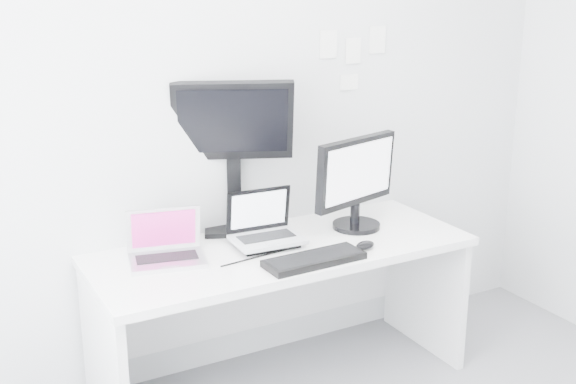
# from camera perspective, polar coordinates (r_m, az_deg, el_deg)

# --- Properties ---
(back_wall) EXTENTS (3.60, 0.00, 3.60)m
(back_wall) POSITION_cam_1_polar(r_m,az_deg,el_deg) (3.56, -3.16, 6.88)
(back_wall) COLOR silver
(back_wall) RESTS_ON ground
(desk) EXTENTS (1.80, 0.70, 0.73)m
(desk) POSITION_cam_1_polar(r_m,az_deg,el_deg) (3.56, -0.44, -9.79)
(desk) COLOR white
(desk) RESTS_ON ground
(macbook) EXTENTS (0.38, 0.31, 0.25)m
(macbook) POSITION_cam_1_polar(r_m,az_deg,el_deg) (3.23, -9.54, -3.48)
(macbook) COLOR silver
(macbook) RESTS_ON desk
(speaker) EXTENTS (0.10, 0.10, 0.16)m
(speaker) POSITION_cam_1_polar(r_m,az_deg,el_deg) (3.46, -8.69, -2.87)
(speaker) COLOR black
(speaker) RESTS_ON desk
(dell_laptop) EXTENTS (0.33, 0.27, 0.27)m
(dell_laptop) POSITION_cam_1_polar(r_m,az_deg,el_deg) (3.37, -1.64, -2.18)
(dell_laptop) COLOR #B9BCC2
(dell_laptop) RESTS_ON desk
(rear_monitor) EXTENTS (0.61, 0.41, 0.78)m
(rear_monitor) POSITION_cam_1_polar(r_m,az_deg,el_deg) (3.52, -4.30, 2.90)
(rear_monitor) COLOR black
(rear_monitor) RESTS_ON desk
(samsung_monitor) EXTENTS (0.57, 0.37, 0.48)m
(samsung_monitor) POSITION_cam_1_polar(r_m,az_deg,el_deg) (3.61, 5.48, 0.79)
(samsung_monitor) COLOR black
(samsung_monitor) RESTS_ON desk
(keyboard) EXTENTS (0.47, 0.18, 0.03)m
(keyboard) POSITION_cam_1_polar(r_m,az_deg,el_deg) (3.23, 2.08, -5.32)
(keyboard) COLOR black
(keyboard) RESTS_ON desk
(mouse) EXTENTS (0.12, 0.10, 0.03)m
(mouse) POSITION_cam_1_polar(r_m,az_deg,el_deg) (3.40, 6.07, -4.18)
(mouse) COLOR black
(mouse) RESTS_ON desk
(wall_note_0) EXTENTS (0.10, 0.00, 0.14)m
(wall_note_0) POSITION_cam_1_polar(r_m,az_deg,el_deg) (3.73, 3.19, 11.52)
(wall_note_0) COLOR white
(wall_note_0) RESTS_ON back_wall
(wall_note_1) EXTENTS (0.09, 0.00, 0.13)m
(wall_note_1) POSITION_cam_1_polar(r_m,az_deg,el_deg) (3.81, 5.14, 10.99)
(wall_note_1) COLOR white
(wall_note_1) RESTS_ON back_wall
(wall_note_2) EXTENTS (0.10, 0.00, 0.14)m
(wall_note_2) POSITION_cam_1_polar(r_m,az_deg,el_deg) (3.89, 7.04, 11.79)
(wall_note_2) COLOR white
(wall_note_2) RESTS_ON back_wall
(wall_note_3) EXTENTS (0.11, 0.00, 0.08)m
(wall_note_3) POSITION_cam_1_polar(r_m,az_deg,el_deg) (3.82, 4.82, 8.59)
(wall_note_3) COLOR white
(wall_note_3) RESTS_ON back_wall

